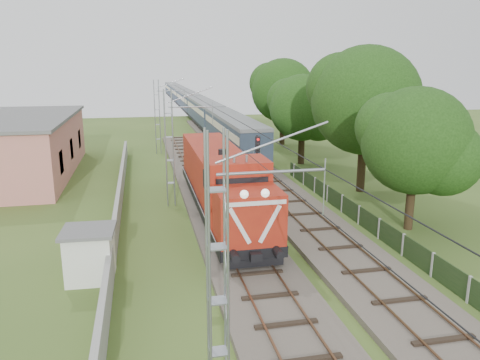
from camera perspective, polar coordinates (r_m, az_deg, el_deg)
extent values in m
plane|color=#3B541F|center=(22.40, 1.68, -11.40)|extent=(140.00, 140.00, 0.00)
cube|color=#6B6054|center=(28.69, -1.65, -5.27)|extent=(4.20, 70.00, 0.30)
cube|color=black|center=(28.63, -1.65, -4.89)|extent=(2.40, 70.00, 0.10)
cube|color=brown|center=(28.47, -3.34, -4.86)|extent=(0.08, 70.00, 0.05)
cube|color=brown|center=(28.76, 0.02, -4.64)|extent=(0.08, 70.00, 0.05)
cube|color=#6B6054|center=(41.94, 1.84, 0.92)|extent=(4.20, 80.00, 0.30)
cube|color=black|center=(41.90, 1.84, 1.19)|extent=(2.40, 80.00, 0.10)
cube|color=brown|center=(41.69, 0.71, 1.24)|extent=(0.08, 80.00, 0.05)
cube|color=brown|center=(42.09, 2.97, 1.34)|extent=(0.08, 80.00, 0.05)
cylinder|color=gray|center=(12.45, 3.92, 0.98)|extent=(3.00, 0.08, 0.08)
cylinder|color=gray|center=(31.96, -6.06, 8.86)|extent=(3.00, 0.08, 0.08)
cylinder|color=gray|center=(51.84, -8.49, 10.70)|extent=(3.00, 0.08, 0.08)
cylinder|color=black|center=(32.29, -3.34, 6.64)|extent=(0.03, 70.00, 0.03)
cylinder|color=black|center=(32.15, -3.37, 8.94)|extent=(0.03, 70.00, 0.03)
cube|color=#9E9E99|center=(32.91, -14.48, -2.10)|extent=(0.25, 40.00, 1.50)
cube|color=#CC746E|center=(45.38, -24.87, 3.65)|extent=(8.00, 20.00, 5.00)
cube|color=#606060|center=(45.04, -25.21, 6.90)|extent=(8.40, 20.40, 0.25)
cube|color=black|center=(38.87, -21.01, 2.04)|extent=(0.10, 1.60, 1.80)
cube|color=black|center=(44.71, -19.89, 3.59)|extent=(0.10, 1.60, 1.80)
cube|color=black|center=(50.58, -19.03, 4.77)|extent=(0.10, 1.60, 1.80)
cube|color=black|center=(27.56, 16.61, -5.70)|extent=(0.05, 32.00, 1.15)
cube|color=#9E9E99|center=(40.80, 6.62, 1.11)|extent=(0.12, 0.12, 1.20)
cube|color=black|center=(30.31, -2.35, -2.45)|extent=(3.23, 18.32, 0.54)
cube|color=black|center=(24.89, -0.01, -6.93)|extent=(2.37, 3.88, 0.54)
cube|color=black|center=(36.05, -3.95, -0.34)|extent=(2.37, 3.88, 0.54)
cube|color=black|center=(22.11, 1.71, -10.01)|extent=(2.80, 0.27, 0.38)
cube|color=#9C2511|center=(22.54, 1.00, -4.25)|extent=(3.13, 2.69, 2.48)
sphere|color=white|center=(20.82, 0.52, -1.76)|extent=(0.39, 0.39, 0.39)
sphere|color=white|center=(21.05, 3.10, -1.61)|extent=(0.39, 0.39, 0.39)
cube|color=silver|center=(21.15, -0.02, -5.64)|extent=(1.08, 0.06, 1.80)
cube|color=silver|center=(21.47, 3.66, -5.37)|extent=(1.08, 0.06, 1.80)
cube|color=silver|center=(20.98, 1.86, -2.87)|extent=(2.91, 0.06, 0.19)
cube|color=#9C2511|center=(24.87, -0.37, -1.33)|extent=(3.23, 2.59, 3.45)
cube|color=black|center=(23.49, 0.28, -0.89)|extent=(2.69, 0.06, 0.97)
cube|color=#9C2511|center=(32.42, -3.18, 1.67)|extent=(3.02, 13.04, 2.80)
cylinder|color=black|center=(28.94, -2.20, 3.35)|extent=(0.47, 0.47, 0.43)
cylinder|color=gray|center=(23.55, -0.72, 2.52)|extent=(0.13, 0.13, 0.38)
cylinder|color=gray|center=(23.69, 0.81, 2.58)|extent=(0.13, 0.13, 0.38)
cube|color=black|center=(51.61, -0.89, 4.23)|extent=(2.88, 21.82, 0.50)
cube|color=#2D3A4B|center=(51.37, -0.89, 5.98)|extent=(2.98, 21.82, 2.68)
cube|color=beige|center=(51.30, -0.90, 6.53)|extent=(3.01, 20.95, 0.74)
cube|color=slate|center=(51.18, -0.90, 7.63)|extent=(3.02, 21.82, 0.35)
cube|color=black|center=(73.90, -4.36, 7.14)|extent=(2.88, 21.82, 0.50)
cube|color=#2D3A4B|center=(73.73, -4.38, 8.36)|extent=(2.98, 21.82, 2.68)
cube|color=beige|center=(73.68, -4.39, 8.74)|extent=(3.01, 20.95, 0.74)
cube|color=slate|center=(73.60, -4.40, 9.51)|extent=(3.02, 21.82, 0.35)
cube|color=black|center=(96.43, -6.23, 8.68)|extent=(2.88, 21.82, 0.50)
cube|color=#2D3A4B|center=(96.30, -6.25, 9.62)|extent=(2.98, 21.82, 2.68)
cube|color=beige|center=(96.26, -6.26, 9.91)|extent=(3.01, 20.95, 0.74)
cube|color=slate|center=(96.20, -6.28, 10.50)|extent=(3.02, 21.82, 0.35)
cube|color=black|center=(119.07, -7.40, 9.63)|extent=(2.88, 21.82, 0.50)
cube|color=#2D3A4B|center=(118.96, -7.42, 10.39)|extent=(2.98, 21.82, 2.68)
cube|color=beige|center=(118.93, -7.43, 10.63)|extent=(3.01, 20.95, 0.74)
cube|color=slate|center=(118.88, -7.44, 11.11)|extent=(3.02, 21.82, 0.35)
cube|color=black|center=(141.76, -8.20, 10.27)|extent=(2.88, 21.82, 0.50)
cube|color=#2D3A4B|center=(141.67, -8.22, 10.91)|extent=(2.98, 21.82, 2.68)
cube|color=beige|center=(141.65, -8.23, 11.11)|extent=(3.01, 20.95, 0.74)
cube|color=slate|center=(141.60, -8.24, 11.51)|extent=(3.02, 21.82, 0.35)
cylinder|color=black|center=(32.07, 2.07, 1.10)|extent=(0.14, 0.14, 4.94)
cube|color=black|center=(31.57, 2.17, 4.36)|extent=(0.40, 0.31, 1.09)
sphere|color=red|center=(31.40, 2.23, 4.95)|extent=(0.18, 0.18, 0.18)
sphere|color=black|center=(31.46, 2.22, 4.33)|extent=(0.18, 0.18, 0.18)
sphere|color=black|center=(31.51, 2.22, 3.71)|extent=(0.18, 0.18, 0.18)
cube|color=#1A49A0|center=(31.91, 2.22, 1.58)|extent=(0.53, 0.21, 0.39)
cube|color=silver|center=(22.58, -17.82, -8.81)|extent=(2.11, 2.11, 2.22)
cube|color=#606060|center=(22.15, -18.05, -5.91)|extent=(2.43, 2.43, 0.15)
cylinder|color=#372916|center=(29.35, 20.07, -2.14)|extent=(0.51, 0.51, 3.78)
sphere|color=#17330E|center=(28.64, 20.64, 4.49)|extent=(6.19, 6.19, 6.19)
sphere|color=#17330E|center=(28.71, 23.56, 2.50)|extent=(4.33, 4.33, 4.33)
sphere|color=#17330E|center=(28.90, 17.79, 6.18)|extent=(4.02, 4.02, 4.02)
cylinder|color=#372916|center=(37.00, 14.64, 2.39)|extent=(0.63, 0.63, 4.95)
sphere|color=#17330E|center=(36.41, 15.08, 9.35)|extent=(8.10, 8.10, 8.10)
sphere|color=#17330E|center=(36.21, 18.14, 7.32)|extent=(5.67, 5.67, 5.67)
sphere|color=#17330E|center=(37.02, 12.17, 10.97)|extent=(5.26, 5.26, 5.26)
cylinder|color=#372916|center=(46.50, 7.50, 4.37)|extent=(0.63, 0.63, 3.92)
sphere|color=#17330E|center=(46.05, 7.64, 8.74)|extent=(6.41, 6.41, 6.41)
sphere|color=#17330E|center=(45.69, 9.54, 7.51)|extent=(4.49, 4.49, 4.49)
sphere|color=#17330E|center=(46.69, 5.89, 9.74)|extent=(4.17, 4.17, 4.17)
cylinder|color=#372916|center=(57.58, 5.19, 6.62)|extent=(0.63, 0.63, 4.63)
sphere|color=#17330E|center=(57.21, 5.28, 10.81)|extent=(7.58, 7.58, 7.58)
sphere|color=#17330E|center=(56.67, 7.09, 9.67)|extent=(5.31, 5.31, 5.31)
sphere|color=#17330E|center=(58.06, 3.63, 11.72)|extent=(4.93, 4.93, 4.93)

